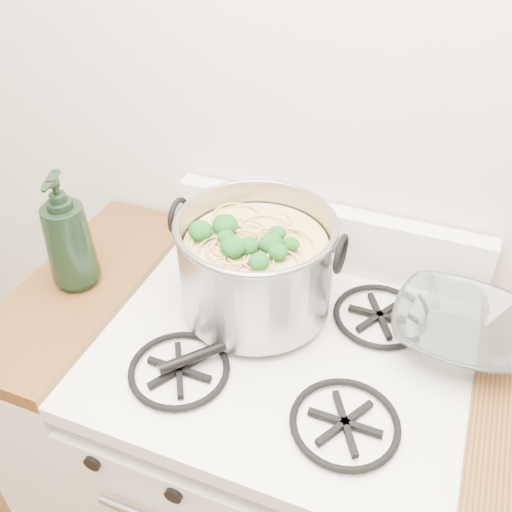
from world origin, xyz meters
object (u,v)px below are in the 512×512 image
object	(u,v)px
glass_bowl	(455,334)
bottle	(67,232)
stock_pot	(256,266)
spatula	(274,327)
gas_range	(278,468)

from	to	relation	value
glass_bowl	bottle	xyz separation A→B (m)	(-0.84, -0.13, 0.13)
glass_bowl	stock_pot	bearing A→B (deg)	-173.68
spatula	bottle	xyz separation A→B (m)	(-0.48, -0.01, 0.13)
stock_pot	bottle	distance (m)	0.42
stock_pot	glass_bowl	size ratio (longest dim) A/B	3.46
gas_range	bottle	bearing A→B (deg)	-179.85
gas_range	glass_bowl	distance (m)	0.61
spatula	stock_pot	bearing A→B (deg)	175.79
glass_bowl	gas_range	bearing A→B (deg)	-158.43
gas_range	stock_pot	world-z (taller)	stock_pot
spatula	glass_bowl	xyz separation A→B (m)	(0.36, 0.12, 0.00)
bottle	stock_pot	bearing A→B (deg)	-6.86
glass_bowl	spatula	bearing A→B (deg)	-161.82
stock_pot	spatula	xyz separation A→B (m)	(0.07, -0.07, -0.09)
stock_pot	glass_bowl	distance (m)	0.44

